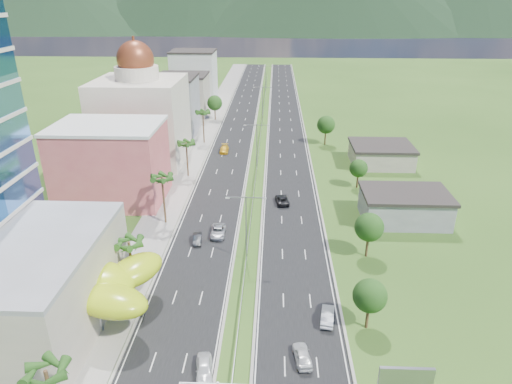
# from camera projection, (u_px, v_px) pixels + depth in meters

# --- Properties ---
(ground) EXTENTS (500.00, 500.00, 0.00)m
(ground) POSITION_uv_depth(u_px,v_px,m) (242.00, 299.00, 62.51)
(ground) COLOR #2D5119
(ground) RESTS_ON ground
(road_left) EXTENTS (11.00, 260.00, 0.04)m
(road_left) POSITION_uv_depth(u_px,v_px,m) (238.00, 124.00, 145.08)
(road_left) COLOR black
(road_left) RESTS_ON ground
(road_right) EXTENTS (11.00, 260.00, 0.04)m
(road_right) POSITION_uv_depth(u_px,v_px,m) (285.00, 125.00, 144.50)
(road_right) COLOR black
(road_right) RESTS_ON ground
(sidewalk_left) EXTENTS (7.00, 260.00, 0.12)m
(sidewalk_left) POSITION_uv_depth(u_px,v_px,m) (209.00, 124.00, 145.43)
(sidewalk_left) COLOR gray
(sidewalk_left) RESTS_ON ground
(median_guardrail) EXTENTS (0.10, 216.06, 0.76)m
(median_guardrail) POSITION_uv_depth(u_px,v_px,m) (260.00, 139.00, 128.08)
(median_guardrail) COLOR gray
(median_guardrail) RESTS_ON ground
(streetlight_median_b) EXTENTS (6.04, 0.25, 11.00)m
(streetlight_median_b) POSITION_uv_depth(u_px,v_px,m) (246.00, 222.00, 68.93)
(streetlight_median_b) COLOR gray
(streetlight_median_b) RESTS_ON ground
(streetlight_median_c) EXTENTS (6.04, 0.25, 11.00)m
(streetlight_median_c) POSITION_uv_depth(u_px,v_px,m) (257.00, 142.00, 105.51)
(streetlight_median_c) COLOR gray
(streetlight_median_c) RESTS_ON ground
(streetlight_median_d) EXTENTS (6.04, 0.25, 11.00)m
(streetlight_median_d) POSITION_uv_depth(u_px,v_px,m) (262.00, 100.00, 146.65)
(streetlight_median_d) COLOR gray
(streetlight_median_d) RESTS_ON ground
(streetlight_median_e) EXTENTS (6.04, 0.25, 11.00)m
(streetlight_median_e) POSITION_uv_depth(u_px,v_px,m) (266.00, 76.00, 187.80)
(streetlight_median_e) COLOR gray
(streetlight_median_e) RESTS_ON ground
(lime_canopy) EXTENTS (18.00, 15.00, 7.40)m
(lime_canopy) POSITION_uv_depth(u_px,v_px,m) (82.00, 282.00, 57.60)
(lime_canopy) COLOR #AAC613
(lime_canopy) RESTS_ON ground
(pink_shophouse) EXTENTS (20.00, 15.00, 15.00)m
(pink_shophouse) POSITION_uv_depth(u_px,v_px,m) (111.00, 164.00, 89.82)
(pink_shophouse) COLOR #C85259
(pink_shophouse) RESTS_ON ground
(domed_building) EXTENTS (20.00, 20.00, 28.70)m
(domed_building) POSITION_uv_depth(u_px,v_px,m) (141.00, 116.00, 109.30)
(domed_building) COLOR beige
(domed_building) RESTS_ON ground
(midrise_grey) EXTENTS (16.00, 15.00, 16.00)m
(midrise_grey) POSITION_uv_depth(u_px,v_px,m) (169.00, 106.00, 133.47)
(midrise_grey) COLOR gray
(midrise_grey) RESTS_ON ground
(midrise_beige) EXTENTS (16.00, 15.00, 13.00)m
(midrise_beige) POSITION_uv_depth(u_px,v_px,m) (183.00, 95.00, 154.19)
(midrise_beige) COLOR #9F9483
(midrise_beige) RESTS_ON ground
(midrise_white) EXTENTS (16.00, 15.00, 18.00)m
(midrise_white) POSITION_uv_depth(u_px,v_px,m) (194.00, 76.00, 174.22)
(midrise_white) COLOR silver
(midrise_white) RESTS_ON ground
(billboard) EXTENTS (5.20, 0.35, 6.20)m
(billboard) POSITION_uv_depth(u_px,v_px,m) (405.00, 382.00, 43.61)
(billboard) COLOR gray
(billboard) RESTS_ON ground
(shed_near) EXTENTS (15.00, 10.00, 5.00)m
(shed_near) POSITION_uv_depth(u_px,v_px,m) (404.00, 208.00, 83.28)
(shed_near) COLOR gray
(shed_near) RESTS_ON ground
(shed_far) EXTENTS (14.00, 12.00, 4.40)m
(shed_far) POSITION_uv_depth(u_px,v_px,m) (381.00, 155.00, 110.75)
(shed_far) COLOR #9F9483
(shed_far) RESTS_ON ground
(palm_tree_a) EXTENTS (3.60, 3.60, 9.10)m
(palm_tree_a) POSITION_uv_depth(u_px,v_px,m) (46.00, 375.00, 39.75)
(palm_tree_a) COLOR #47301C
(palm_tree_a) RESTS_ON ground
(palm_tree_b) EXTENTS (3.60, 3.60, 8.10)m
(palm_tree_b) POSITION_uv_depth(u_px,v_px,m) (129.00, 245.00, 62.09)
(palm_tree_b) COLOR #47301C
(palm_tree_b) RESTS_ON ground
(palm_tree_c) EXTENTS (3.60, 3.60, 9.60)m
(palm_tree_c) POSITION_uv_depth(u_px,v_px,m) (162.00, 180.00, 79.79)
(palm_tree_c) COLOR #47301C
(palm_tree_c) RESTS_ON ground
(palm_tree_d) EXTENTS (3.60, 3.60, 8.60)m
(palm_tree_d) POSITION_uv_depth(u_px,v_px,m) (186.00, 145.00, 101.21)
(palm_tree_d) COLOR #47301C
(palm_tree_d) RESTS_ON ground
(palm_tree_e) EXTENTS (3.60, 3.60, 9.40)m
(palm_tree_e) POSITION_uv_depth(u_px,v_px,m) (203.00, 114.00, 123.76)
(palm_tree_e) COLOR #47301C
(palm_tree_e) RESTS_ON ground
(leafy_tree_lfar) EXTENTS (4.90, 4.90, 8.05)m
(leafy_tree_lfar) POSITION_uv_depth(u_px,v_px,m) (215.00, 103.00, 147.72)
(leafy_tree_lfar) COLOR #47301C
(leafy_tree_lfar) RESTS_ON ground
(leafy_tree_ra) EXTENTS (4.20, 4.20, 6.90)m
(leafy_tree_ra) POSITION_uv_depth(u_px,v_px,m) (370.00, 296.00, 55.39)
(leafy_tree_ra) COLOR #47301C
(leafy_tree_ra) RESTS_ON ground
(leafy_tree_rb) EXTENTS (4.55, 4.55, 7.47)m
(leafy_tree_rb) POSITION_uv_depth(u_px,v_px,m) (369.00, 227.00, 70.66)
(leafy_tree_rb) COLOR #47301C
(leafy_tree_rb) RESTS_ON ground
(leafy_tree_rc) EXTENTS (3.85, 3.85, 6.33)m
(leafy_tree_rc) POSITION_uv_depth(u_px,v_px,m) (359.00, 168.00, 96.47)
(leafy_tree_rc) COLOR #47301C
(leafy_tree_rc) RESTS_ON ground
(leafy_tree_rd) EXTENTS (4.90, 4.90, 8.05)m
(leafy_tree_rd) POSITION_uv_depth(u_px,v_px,m) (326.00, 125.00, 123.57)
(leafy_tree_rd) COLOR #47301C
(leafy_tree_rd) RESTS_ON ground
(mountain_ridge) EXTENTS (860.00, 140.00, 90.00)m
(mountain_ridge) POSITION_uv_depth(u_px,v_px,m) (330.00, 32.00, 471.67)
(mountain_ridge) COLOR black
(mountain_ridge) RESTS_ON ground
(car_white_near_left) EXTENTS (2.47, 4.71, 1.53)m
(car_white_near_left) POSITION_uv_depth(u_px,v_px,m) (204.00, 368.00, 49.97)
(car_white_near_left) COLOR silver
(car_white_near_left) RESTS_ON road_left
(car_dark_left) EXTENTS (1.83, 4.10, 1.31)m
(car_dark_left) POSITION_uv_depth(u_px,v_px,m) (197.00, 239.00, 76.38)
(car_dark_left) COLOR black
(car_dark_left) RESTS_ON road_left
(car_silver_mid_left) EXTENTS (2.62, 5.37, 1.47)m
(car_silver_mid_left) POSITION_uv_depth(u_px,v_px,m) (218.00, 231.00, 78.61)
(car_silver_mid_left) COLOR #A2A3A9
(car_silver_mid_left) RESTS_ON road_left
(car_yellow_far_left) EXTENTS (2.34, 5.45, 1.57)m
(car_yellow_far_left) POSITION_uv_depth(u_px,v_px,m) (224.00, 149.00, 119.51)
(car_yellow_far_left) COLOR gold
(car_yellow_far_left) RESTS_ON road_left
(car_white_near_right) EXTENTS (2.40, 4.61, 1.50)m
(car_white_near_right) POSITION_uv_depth(u_px,v_px,m) (302.00, 355.00, 51.82)
(car_white_near_right) COLOR silver
(car_white_near_right) RESTS_ON road_right
(car_silver_right) EXTENTS (2.27, 4.75, 1.50)m
(car_silver_right) POSITION_uv_depth(u_px,v_px,m) (328.00, 316.00, 58.13)
(car_silver_right) COLOR #B5B8BE
(car_silver_right) RESTS_ON road_right
(car_dark_far_right) EXTENTS (3.04, 5.45, 1.44)m
(car_dark_far_right) POSITION_uv_depth(u_px,v_px,m) (282.00, 200.00, 90.68)
(car_dark_far_right) COLOR black
(car_dark_far_right) RESTS_ON road_right
(motorcycle) EXTENTS (0.77, 1.85, 1.15)m
(motorcycle) POSITION_uv_depth(u_px,v_px,m) (144.00, 316.00, 58.41)
(motorcycle) COLOR black
(motorcycle) RESTS_ON road_left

